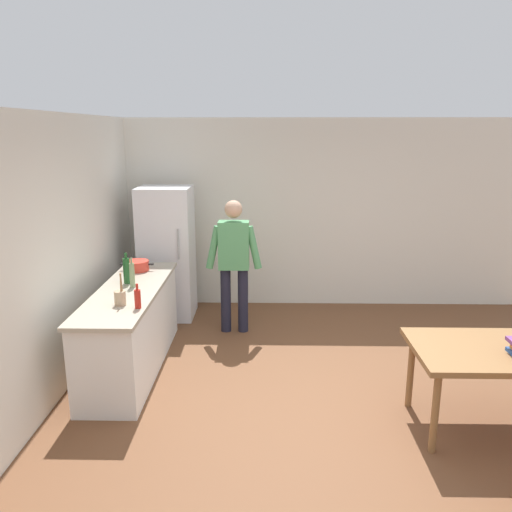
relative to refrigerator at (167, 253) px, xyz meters
name	(u,v)px	position (x,y,z in m)	size (l,w,h in m)	color
ground_plane	(324,407)	(1.90, -2.40, -0.90)	(14.00, 14.00, 0.00)	brown
wall_back	(304,214)	(1.90, 0.60, 0.45)	(6.40, 0.12, 2.70)	silver
wall_left	(44,262)	(-0.70, -2.20, 0.45)	(0.12, 5.60, 2.70)	silver
kitchen_counter	(131,328)	(-0.10, -1.60, -0.45)	(0.64, 2.20, 0.90)	white
refrigerator	(167,253)	(0.00, 0.00, 0.00)	(0.70, 0.67, 1.80)	white
person	(234,258)	(0.95, -0.55, 0.08)	(0.70, 0.22, 1.70)	#1E1E2D
dining_table	(496,357)	(3.30, -2.70, -0.23)	(1.40, 0.90, 0.75)	olive
cooking_pot	(137,266)	(-0.19, -0.88, 0.06)	(0.40, 0.28, 0.12)	red
utensil_jar	(120,297)	(-0.04, -2.11, 0.08)	(0.11, 0.11, 0.32)	tan
bottle_sauce_red	(138,298)	(0.15, -2.19, 0.10)	(0.06, 0.06, 0.24)	#B22319
bottle_vinegar_tall	(132,275)	(-0.07, -1.53, 0.14)	(0.06, 0.06, 0.32)	gray
bottle_wine_green	(127,270)	(-0.17, -1.40, 0.15)	(0.08, 0.08, 0.34)	#1E5123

